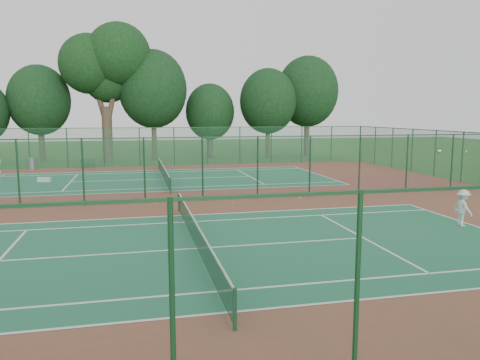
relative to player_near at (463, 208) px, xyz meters
name	(u,v)px	position (x,y,z in m)	size (l,w,h in m)	color
ground	(175,202)	(-11.38, 8.14, -0.79)	(120.00, 120.00, 0.00)	#28531A
red_pad	(175,202)	(-11.38, 8.14, -0.79)	(40.00, 36.00, 0.01)	maroon
court_near	(196,249)	(-11.38, -0.86, -0.78)	(23.77, 10.97, 0.01)	#1C5A40
court_far	(164,179)	(-11.38, 17.14, -0.78)	(23.77, 10.97, 0.01)	#1E6042
fence_north	(157,146)	(-11.38, 26.14, 0.97)	(40.00, 0.09, 3.50)	#1A4F2C
fence_south	(269,300)	(-11.38, -9.86, 0.97)	(40.00, 0.09, 3.50)	#17472C
fence_divider	(174,170)	(-11.38, 8.14, 0.97)	(40.00, 0.09, 3.50)	#17452E
tennis_net_near	(196,234)	(-11.38, -0.86, -0.25)	(0.10, 12.90, 0.97)	#11311C
tennis_net_far	(164,172)	(-11.38, 17.14, -0.25)	(0.10, 12.90, 0.97)	#13361D
player_near	(463,208)	(0.00, 0.00, 0.00)	(1.00, 0.57, 1.55)	silver
trash_bin	(32,164)	(-21.85, 25.32, -0.27)	(0.57, 0.57, 1.03)	slate
bench	(88,164)	(-17.33, 25.43, -0.37)	(1.34, 0.61, 0.80)	#12351E
kit_bag	(44,180)	(-19.58, 17.63, -0.62)	(0.86, 0.32, 0.32)	silver
stray_ball_a	(300,198)	(-4.48, 7.59, -0.75)	(0.08, 0.08, 0.08)	#C6DC33
stray_ball_b	(232,202)	(-8.42, 7.15, -0.75)	(0.07, 0.07, 0.07)	#B3C52E
stray_ball_c	(155,203)	(-12.44, 7.82, -0.75)	(0.06, 0.06, 0.06)	gold
big_tree	(106,64)	(-15.83, 31.29, 8.70)	(8.73, 6.39, 13.40)	#3A2B1F
evergreen_row	(159,159)	(-10.88, 32.39, -0.79)	(39.00, 5.00, 12.00)	black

